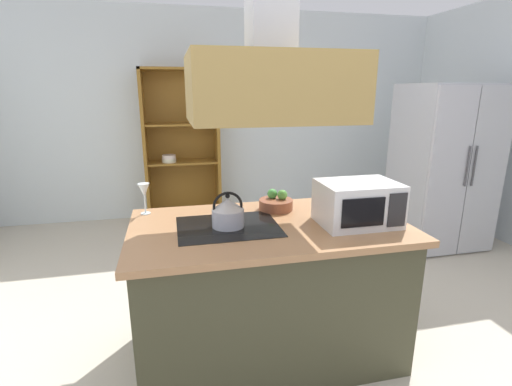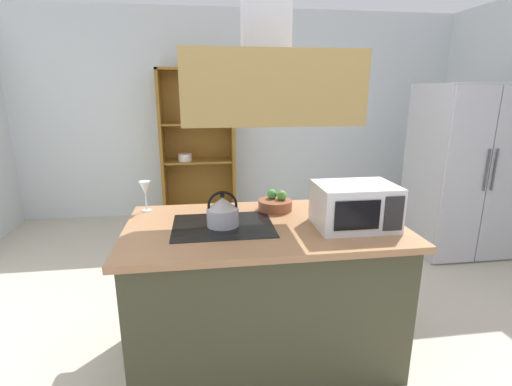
{
  "view_description": "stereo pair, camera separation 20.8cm",
  "coord_description": "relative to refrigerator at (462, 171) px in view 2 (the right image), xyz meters",
  "views": [
    {
      "loc": [
        -0.74,
        -2.19,
        1.69
      ],
      "look_at": [
        -0.18,
        0.25,
        1.0
      ],
      "focal_mm": 26.39,
      "sensor_mm": 36.0,
      "label": 1
    },
    {
      "loc": [
        -0.53,
        -2.23,
        1.69
      ],
      "look_at": [
        -0.18,
        0.25,
        1.0
      ],
      "focal_mm": 26.39,
      "sensor_mm": 36.0,
      "label": 2
    }
  ],
  "objects": [
    {
      "name": "range_hood",
      "position": [
        -2.32,
        -1.37,
        0.92
      ],
      "size": [
        0.9,
        0.7,
        1.18
      ],
      "color": "#AB8949"
    },
    {
      "name": "fruit_bowl",
      "position": [
        -2.19,
        -1.1,
        0.07
      ],
      "size": [
        0.23,
        0.23,
        0.13
      ],
      "color": "brown",
      "rests_on": "kitchen_island"
    },
    {
      "name": "ground_plane",
      "position": [
        -2.13,
        -1.27,
        -0.88
      ],
      "size": [
        7.8,
        7.8,
        0.0
      ],
      "primitive_type": "plane",
      "color": "beige"
    },
    {
      "name": "dish_cabinet",
      "position": [
        -2.73,
        1.51,
        -0.01
      ],
      "size": [
        0.95,
        0.4,
        1.95
      ],
      "color": "brown",
      "rests_on": "ground"
    },
    {
      "name": "wine_glass_on_counter",
      "position": [
        -3.06,
        -1.0,
        0.18
      ],
      "size": [
        0.08,
        0.08,
        0.21
      ],
      "color": "silver",
      "rests_on": "kitchen_island"
    },
    {
      "name": "wall_back",
      "position": [
        -2.13,
        1.73,
        0.47
      ],
      "size": [
        6.0,
        0.12,
        2.7
      ],
      "primitive_type": "cube",
      "color": "silver",
      "rests_on": "ground"
    },
    {
      "name": "microwave",
      "position": [
        -1.79,
        -1.49,
        0.15
      ],
      "size": [
        0.46,
        0.35,
        0.26
      ],
      "color": "silver",
      "rests_on": "kitchen_island"
    },
    {
      "name": "cutting_board",
      "position": [
        -1.69,
        -1.05,
        0.03
      ],
      "size": [
        0.37,
        0.28,
        0.02
      ],
      "primitive_type": "cube",
      "rotation": [
        0.0,
        0.0,
        0.13
      ],
      "color": "white",
      "rests_on": "kitchen_island"
    },
    {
      "name": "refrigerator",
      "position": [
        0.0,
        0.0,
        0.0
      ],
      "size": [
        0.9,
        0.77,
        1.75
      ],
      "color": "#AEB0B8",
      "rests_on": "ground"
    },
    {
      "name": "kitchen_island",
      "position": [
        -2.32,
        -1.37,
        -0.42
      ],
      "size": [
        1.67,
        0.95,
        0.9
      ],
      "color": "#3E3D2A",
      "rests_on": "ground"
    },
    {
      "name": "kettle",
      "position": [
        -2.57,
        -1.37,
        0.11
      ],
      "size": [
        0.19,
        0.19,
        0.21
      ],
      "color": "#AFB2C2",
      "rests_on": "kitchen_island"
    }
  ]
}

